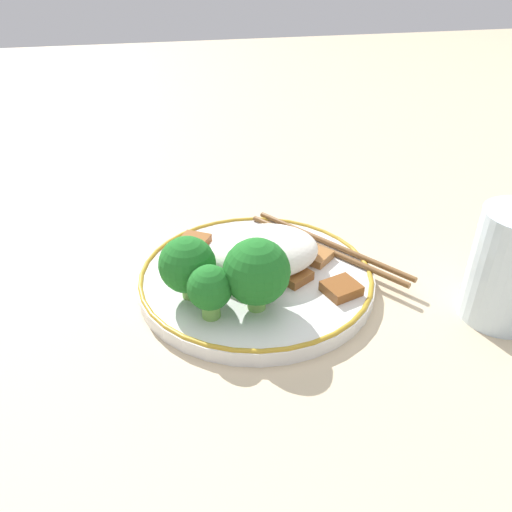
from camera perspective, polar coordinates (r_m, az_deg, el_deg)
name	(u,v)px	position (r m, az deg, el deg)	size (l,w,h in m)	color
ground_plane	(256,284)	(0.51, 0.00, -3.24)	(3.00, 3.00, 0.00)	#C6B28E
plate	(256,277)	(0.51, 0.00, -2.42)	(0.24, 0.24, 0.02)	white
rice_mound	(263,251)	(0.50, 0.79, 0.59)	(0.11, 0.09, 0.04)	white
broccoli_back_left	(187,265)	(0.45, -7.85, -1.04)	(0.05, 0.05, 0.06)	#72AD4C
broccoli_back_center	(210,289)	(0.43, -5.30, -3.76)	(0.04, 0.04, 0.05)	#72AD4C
broccoli_back_right	(257,272)	(0.43, 0.06, -1.87)	(0.06, 0.06, 0.07)	#72AD4C
meat_near_front	(317,257)	(0.52, 7.03, -0.09)	(0.04, 0.04, 0.01)	#9E6633
meat_near_left	(195,240)	(0.55, -6.99, 1.81)	(0.04, 0.04, 0.01)	brown
meat_near_right	(293,275)	(0.49, 4.30, -2.20)	(0.04, 0.04, 0.01)	brown
meat_near_back	(234,242)	(0.54, -2.57, 1.56)	(0.04, 0.04, 0.01)	brown
meat_on_rice_edge	(341,288)	(0.48, 9.72, -3.67)	(0.04, 0.04, 0.01)	brown
meat_mid_left	(217,261)	(0.51, -4.53, -0.61)	(0.04, 0.04, 0.01)	brown
meat_mid_right	(189,253)	(0.53, -7.72, 0.31)	(0.03, 0.03, 0.01)	brown
chopsticks	(327,246)	(0.55, 8.14, 1.13)	(0.13, 0.18, 0.01)	brown
drinking_glass	(511,267)	(0.49, 27.13, -1.15)	(0.07, 0.07, 0.11)	silver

